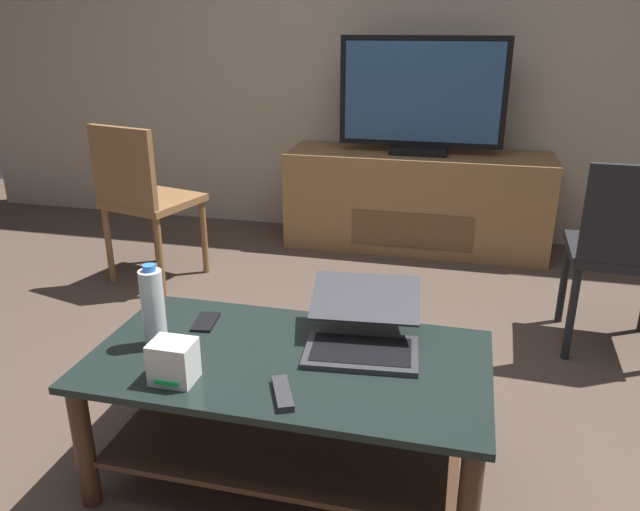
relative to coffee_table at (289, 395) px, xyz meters
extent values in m
plane|color=#4C3D33|center=(-0.04, 0.21, -0.31)|extent=(7.68, 7.68, 0.00)
cube|color=#B2A38C|center=(-0.04, 2.67, 1.09)|extent=(6.40, 0.12, 2.80)
cube|color=black|center=(0.00, 0.00, 0.12)|extent=(1.23, 0.65, 0.02)
cube|color=#472D1E|center=(0.00, 0.00, -0.15)|extent=(1.08, 0.57, 0.02)
cylinder|color=#472D1E|center=(-0.57, -0.28, -0.10)|extent=(0.06, 0.06, 0.42)
cylinder|color=#472D1E|center=(-0.57, 0.28, -0.10)|extent=(0.06, 0.06, 0.42)
cylinder|color=#472D1E|center=(0.57, 0.28, -0.10)|extent=(0.06, 0.06, 0.42)
cube|color=olive|center=(0.18, 2.35, 0.01)|extent=(1.68, 0.50, 0.63)
cube|color=brown|center=(0.18, 2.10, -0.12)|extent=(0.76, 0.01, 0.22)
cube|color=black|center=(0.18, 2.33, 0.35)|extent=(0.36, 0.20, 0.05)
cube|color=black|center=(0.18, 2.33, 0.70)|extent=(1.02, 0.04, 0.66)
cube|color=#2D517A|center=(0.18, 2.31, 0.70)|extent=(0.95, 0.01, 0.60)
cube|color=black|center=(1.18, 1.20, 0.15)|extent=(0.46, 0.46, 0.04)
cube|color=black|center=(1.17, 1.00, 0.37)|extent=(0.42, 0.05, 0.43)
cylinder|color=black|center=(1.00, 1.39, -0.09)|extent=(0.04, 0.04, 0.44)
cylinder|color=black|center=(0.98, 1.01, -0.09)|extent=(0.04, 0.04, 0.44)
cube|color=brown|center=(-1.22, 1.44, 0.16)|extent=(0.54, 0.54, 0.04)
cube|color=brown|center=(-1.27, 1.25, 0.38)|extent=(0.41, 0.14, 0.44)
cylinder|color=brown|center=(-0.99, 1.58, -0.08)|extent=(0.04, 0.04, 0.45)
cylinder|color=brown|center=(-1.36, 1.67, -0.08)|extent=(0.04, 0.04, 0.45)
cylinder|color=brown|center=(-1.09, 1.21, -0.08)|extent=(0.04, 0.04, 0.45)
cylinder|color=brown|center=(-1.45, 1.31, -0.08)|extent=(0.04, 0.04, 0.45)
cube|color=#333338|center=(0.22, 0.07, 0.15)|extent=(0.37, 0.26, 0.02)
cube|color=black|center=(0.22, 0.07, 0.16)|extent=(0.32, 0.21, 0.00)
cube|color=#333338|center=(0.20, 0.22, 0.26)|extent=(0.37, 0.25, 0.08)
cube|color=#3F8CD8|center=(0.20, 0.21, 0.26)|extent=(0.33, 0.22, 0.07)
cube|color=white|center=(-0.28, -0.20, 0.20)|extent=(0.12, 0.10, 0.12)
cube|color=#19D84C|center=(-0.28, -0.26, 0.16)|extent=(0.07, 0.00, 0.01)
cylinder|color=silver|center=(-0.43, -0.03, 0.26)|extent=(0.07, 0.07, 0.26)
cylinder|color=blue|center=(-0.43, -0.03, 0.40)|extent=(0.04, 0.04, 0.02)
cube|color=black|center=(-0.34, 0.15, 0.14)|extent=(0.09, 0.15, 0.01)
cube|color=#2D2D30|center=(0.05, -0.21, 0.15)|extent=(0.11, 0.16, 0.02)
camera|label=1|loc=(0.49, -1.59, 1.10)|focal=34.49mm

